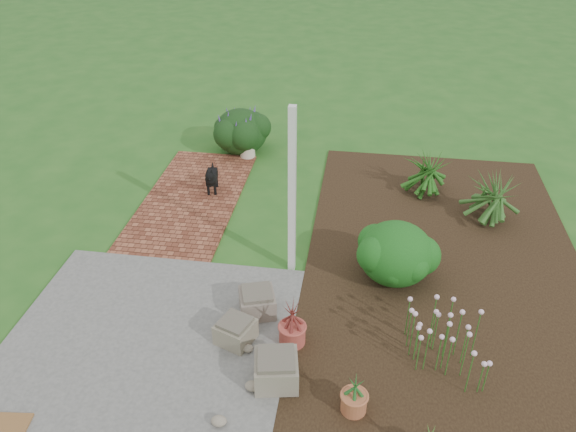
# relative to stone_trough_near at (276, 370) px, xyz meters

# --- Properties ---
(ground) EXTENTS (80.00, 80.00, 0.00)m
(ground) POSITION_rel_stone_trough_near_xyz_m (-0.43, 2.03, -0.20)
(ground) COLOR #255F1E
(ground) RESTS_ON ground
(concrete_patio) EXTENTS (3.50, 3.50, 0.04)m
(concrete_patio) POSITION_rel_stone_trough_near_xyz_m (-1.68, 0.28, -0.18)
(concrete_patio) COLOR #5C5C59
(concrete_patio) RESTS_ON ground
(brick_path) EXTENTS (1.60, 3.50, 0.04)m
(brick_path) POSITION_rel_stone_trough_near_xyz_m (-2.13, 3.78, -0.18)
(brick_path) COLOR brown
(brick_path) RESTS_ON ground
(garden_bed) EXTENTS (4.00, 7.00, 0.03)m
(garden_bed) POSITION_rel_stone_trough_near_xyz_m (2.07, 2.53, -0.19)
(garden_bed) COLOR black
(garden_bed) RESTS_ON ground
(veranda_post) EXTENTS (0.10, 0.10, 2.50)m
(veranda_post) POSITION_rel_stone_trough_near_xyz_m (-0.13, 2.13, 1.05)
(veranda_post) COLOR white
(veranda_post) RESTS_ON ground
(stone_trough_near) EXTENTS (0.57, 0.57, 0.32)m
(stone_trough_near) POSITION_rel_stone_trough_near_xyz_m (0.00, 0.00, 0.00)
(stone_trough_near) COLOR #706B57
(stone_trough_near) RESTS_ON concrete_patio
(stone_trough_mid) EXTENTS (0.56, 0.56, 0.30)m
(stone_trough_mid) POSITION_rel_stone_trough_near_xyz_m (-0.43, 1.09, -0.01)
(stone_trough_mid) COLOR #716457
(stone_trough_mid) RESTS_ON concrete_patio
(stone_trough_far) EXTENTS (0.53, 0.53, 0.27)m
(stone_trough_far) POSITION_rel_stone_trough_near_xyz_m (-0.60, 0.55, -0.03)
(stone_trough_far) COLOR #746958
(stone_trough_far) RESTS_ON concrete_patio
(black_dog) EXTENTS (0.23, 0.58, 0.50)m
(black_dog) POSITION_rel_stone_trough_near_xyz_m (-1.82, 4.03, 0.14)
(black_dog) COLOR black
(black_dog) RESTS_ON brick_path
(cream_ceramic_urn) EXTENTS (0.35, 0.35, 0.40)m
(cream_ceramic_urn) POSITION_rel_stone_trough_near_xyz_m (-1.50, 5.51, 0.04)
(cream_ceramic_urn) COLOR #EFDEC5
(cream_ceramic_urn) RESTS_ON brick_path
(evergreen_shrub) EXTENTS (1.24, 1.24, 0.88)m
(evergreen_shrub) POSITION_rel_stone_trough_near_xyz_m (1.33, 2.09, 0.27)
(evergreen_shrub) COLOR #113811
(evergreen_shrub) RESTS_ON garden_bed
(agapanthus_clump_back) EXTENTS (1.26, 1.26, 0.98)m
(agapanthus_clump_back) POSITION_rel_stone_trough_near_xyz_m (2.87, 3.86, 0.32)
(agapanthus_clump_back) COLOR #0C3612
(agapanthus_clump_back) RESTS_ON garden_bed
(agapanthus_clump_front) EXTENTS (1.27, 1.27, 0.90)m
(agapanthus_clump_front) POSITION_rel_stone_trough_near_xyz_m (1.89, 4.62, 0.28)
(agapanthus_clump_front) COLOR #0D400F
(agapanthus_clump_front) RESTS_ON garden_bed
(pink_flower_patch) EXTENTS (1.44, 1.44, 0.71)m
(pink_flower_patch) POSITION_rel_stone_trough_near_xyz_m (1.96, 0.56, 0.18)
(pink_flower_patch) COLOR #113D0F
(pink_flower_patch) RESTS_ON garden_bed
(terracotta_pot_bronze) EXTENTS (0.42, 0.42, 0.26)m
(terracotta_pot_bronze) POSITION_rel_stone_trough_near_xyz_m (0.09, 0.63, -0.04)
(terracotta_pot_bronze) COLOR #AD463A
(terracotta_pot_bronze) RESTS_ON garden_bed
(terracotta_pot_small_right) EXTENTS (0.36, 0.36, 0.23)m
(terracotta_pot_small_right) POSITION_rel_stone_trough_near_xyz_m (0.89, -0.27, -0.05)
(terracotta_pot_small_right) COLOR #AF613B
(terracotta_pot_small_right) RESTS_ON garden_bed
(purple_flowering_bush) EXTENTS (1.11, 1.11, 0.91)m
(purple_flowering_bush) POSITION_rel_stone_trough_near_xyz_m (-1.69, 5.79, 0.25)
(purple_flowering_bush) COLOR black
(purple_flowering_bush) RESTS_ON ground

